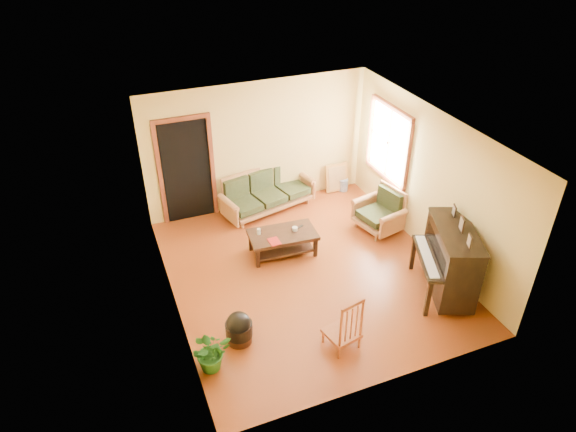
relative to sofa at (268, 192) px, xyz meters
name	(u,v)px	position (x,y,z in m)	size (l,w,h in m)	color
floor	(308,272)	(-0.08, -2.19, -0.41)	(5.00, 5.00, 0.00)	#66270D
doorway	(187,171)	(-1.53, 0.29, 0.62)	(1.08, 0.16, 2.05)	black
window	(389,143)	(2.13, -0.89, 1.09)	(0.12, 1.36, 1.46)	white
sofa	(268,192)	(0.00, 0.00, 0.00)	(1.91, 0.80, 0.82)	#A6693D
coffee_table	(283,243)	(-0.27, -1.50, -0.19)	(1.19, 0.65, 0.43)	black
armchair	(379,211)	(1.70, -1.46, 0.01)	(0.79, 0.83, 0.83)	#A6693D
piano	(451,262)	(1.82, -3.45, 0.19)	(0.79, 1.35, 1.19)	black
footstool	(239,331)	(-1.62, -3.26, -0.22)	(0.40, 0.40, 0.38)	black
red_chair	(342,321)	(-0.29, -3.88, 0.05)	(0.43, 0.47, 0.92)	brown
leaning_frame	(337,178)	(1.62, 0.17, -0.08)	(0.49, 0.11, 0.66)	#BE8A3F
ceramic_crock	(343,185)	(1.78, 0.14, -0.28)	(0.21, 0.21, 0.27)	#304F91
potted_plant	(211,351)	(-2.12, -3.59, -0.11)	(0.54, 0.47, 0.60)	#205A19
book	(269,243)	(-0.60, -1.72, 0.03)	(0.18, 0.25, 0.02)	maroon
candle	(259,231)	(-0.67, -1.38, 0.08)	(0.06, 0.06, 0.11)	white
glass_jar	(295,229)	(-0.04, -1.50, 0.05)	(0.10, 0.10, 0.06)	silver
remote	(299,227)	(0.07, -1.45, 0.03)	(0.17, 0.04, 0.02)	black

